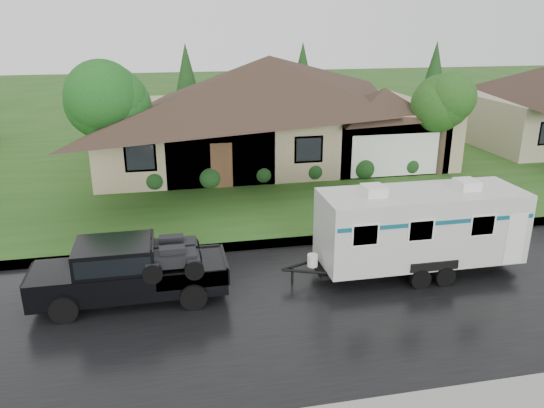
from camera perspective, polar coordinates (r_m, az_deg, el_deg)
The scene contains 10 objects.
ground at distance 16.81m, azimuth 2.48°, elevation -7.41°, with size 140.00×140.00×0.00m, color #274E18.
road at distance 15.11m, azimuth 4.35°, elevation -10.70°, with size 140.00×8.00×0.01m, color black.
curb at distance 18.76m, azimuth 0.81°, elevation -4.20°, with size 140.00×0.50×0.15m, color gray.
lawn at distance 30.71m, azimuth -4.36°, elevation 5.09°, with size 140.00×26.00×0.15m, color #274E18.
house_main at distance 29.30m, azimuth 0.31°, elevation 11.47°, with size 19.44×10.80×6.90m.
tree_left_green at distance 24.35m, azimuth -17.24°, elevation 10.27°, with size 3.45×3.45×5.70m.
tree_right_green at distance 27.46m, azimuth 18.19°, elevation 10.24°, with size 3.09×3.09×5.12m.
shrub_row at distance 25.49m, azimuth 1.78°, elevation 3.53°, with size 13.60×1.00×1.00m.
pickup_truck at distance 15.41m, azimuth -15.41°, elevation -6.80°, with size 5.30×2.02×1.77m.
travel_trailer at distance 16.88m, azimuth 15.64°, elevation -2.25°, with size 6.54×2.30×2.93m.
Camera 1 is at (-3.76, -14.56, 7.51)m, focal length 35.00 mm.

